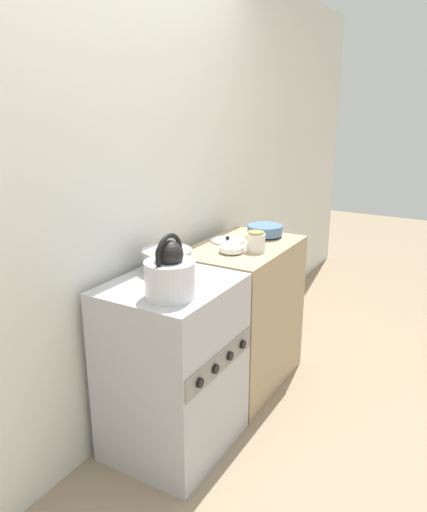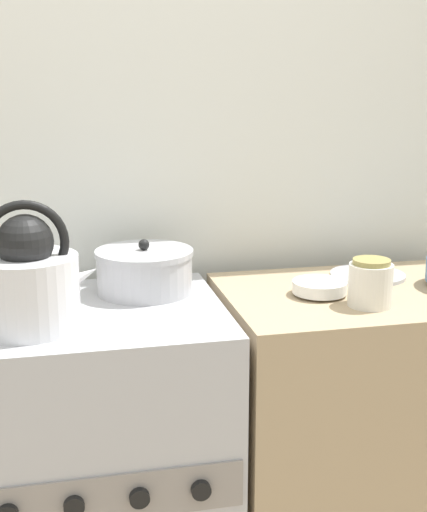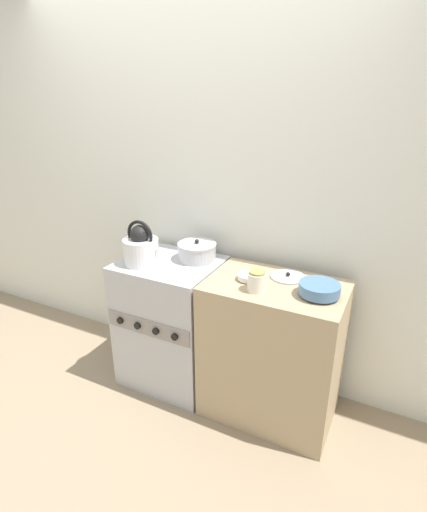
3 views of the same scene
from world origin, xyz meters
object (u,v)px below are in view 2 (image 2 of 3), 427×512
Objects in this scene: cooking_pot at (145,271)px; loose_pot_lid at (368,275)px; storage_jar at (371,283)px; small_ceramic_bowl at (320,287)px; stove at (100,476)px; kettle at (29,281)px.

loose_pot_lid is at bearing -1.13° from cooking_pot.
loose_pot_lid is at bearing 66.32° from storage_jar.
loose_pot_lid is at bearing 34.22° from small_ceramic_bowl.
storage_jar is at bearing -51.15° from small_ceramic_bowl.
stove is 0.73m from small_ceramic_bowl.
cooking_pot is (0.14, 0.12, 0.50)m from stove.
cooking_pot is 2.18× the size of storage_jar.
small_ceramic_bowl is 0.14m from storage_jar.
small_ceramic_bowl is at bearing 128.85° from storage_jar.
storage_jar is at bearing -113.68° from loose_pot_lid.
small_ceramic_bowl is (0.70, 0.07, -0.08)m from kettle.
loose_pot_lid is (0.19, 0.13, -0.01)m from small_ceramic_bowl.
kettle is (-0.14, -0.10, 0.55)m from stove.
stove is at bearing 177.76° from small_ceramic_bowl.
stove is 0.53m from cooking_pot.
cooking_pot reaches higher than stove.
cooking_pot is 0.44m from small_ceramic_bowl.
cooking_pot is at bearing 161.50° from small_ceramic_bowl.
kettle reaches higher than cooking_pot.
storage_jar is (0.09, -0.11, 0.04)m from small_ceramic_bowl.
stove is 4.35× the size of loose_pot_lid.
cooking_pot is (0.28, 0.21, -0.05)m from kettle.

